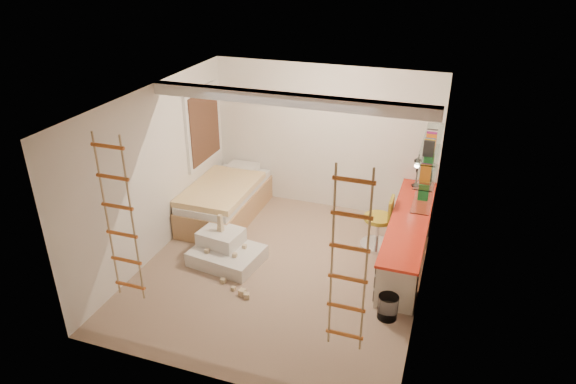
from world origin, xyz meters
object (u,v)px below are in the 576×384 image
at_px(desk, 408,237).
at_px(swivel_chair, 379,229).
at_px(bed, 226,200).
at_px(play_platform, 225,250).

xyz_separation_m(desk, swivel_chair, (-0.47, 0.25, -0.08)).
distance_m(desk, bed, 3.22).
bearing_deg(bed, desk, -6.49).
bearing_deg(desk, swivel_chair, 152.16).
distance_m(swivel_chair, play_platform, 2.44).
bearing_deg(swivel_chair, desk, -27.84).
bearing_deg(swivel_chair, play_platform, -151.67).
xyz_separation_m(bed, swivel_chair, (2.73, -0.12, -0.00)).
bearing_deg(play_platform, swivel_chair, 28.33).
relative_size(swivel_chair, play_platform, 0.80).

